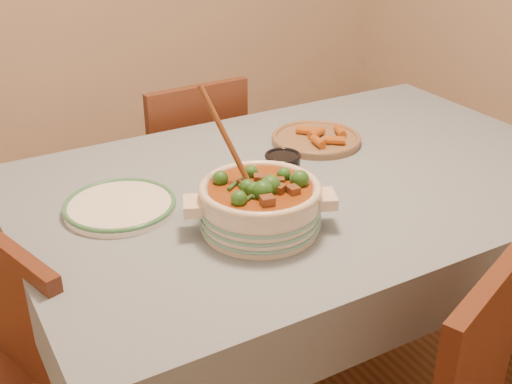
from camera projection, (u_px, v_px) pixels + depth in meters
floor at (302, 373)px, 2.21m from camera, size 4.50×4.50×0.00m
dining_table at (309, 204)px, 1.91m from camera, size 1.68×1.08×0.76m
stew_casserole at (260, 202)px, 1.57m from camera, size 0.38×0.38×0.35m
white_plate at (120, 206)px, 1.68m from camera, size 0.38×0.38×0.03m
condiment_bowl at (283, 162)px, 1.88m from camera, size 0.12×0.12×0.06m
fried_plate at (316, 138)px, 2.08m from camera, size 0.34×0.34×0.05m
chair_far at (189, 170)px, 2.54m from camera, size 0.42×0.42×0.86m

